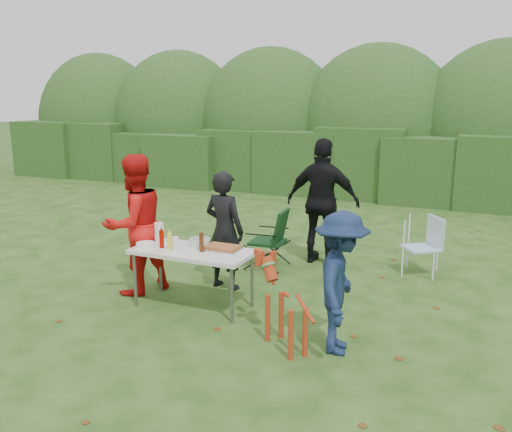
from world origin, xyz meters
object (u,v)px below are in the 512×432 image
at_px(folding_table, 193,254).
at_px(beer_bottle, 201,242).
at_px(person_cook, 224,230).
at_px(paper_towel_roll, 159,233).
at_px(lawn_chair, 421,246).
at_px(dog, 286,308).
at_px(camping_chair, 267,238).
at_px(person_red_jacket, 135,225).
at_px(mustard_bottle, 170,241).
at_px(person_black_puffy, 323,202).
at_px(ketchup_bottle, 162,239).
at_px(child, 341,283).

bearing_deg(folding_table, beer_bottle, -10.70).
bearing_deg(person_cook, paper_towel_roll, 54.51).
bearing_deg(folding_table, person_cook, 86.41).
bearing_deg(lawn_chair, dog, 36.77).
bearing_deg(camping_chair, person_red_jacket, 49.61).
bearing_deg(mustard_bottle, beer_bottle, 9.50).
height_order(folding_table, person_cook, person_cook).
distance_m(person_black_puffy, ketchup_bottle, 2.82).
xyz_separation_m(mustard_bottle, ketchup_bottle, (-0.13, 0.02, 0.01)).
xyz_separation_m(child, dog, (-0.52, -0.18, -0.29)).
bearing_deg(mustard_bottle, person_red_jacket, 161.07).
relative_size(lawn_chair, ketchup_bottle, 3.96).
bearing_deg(person_black_puffy, camping_chair, 39.43).
distance_m(folding_table, person_red_jacket, 1.00).
distance_m(child, mustard_bottle, 2.29).
bearing_deg(mustard_bottle, person_cook, 69.84).
bearing_deg(dog, person_red_jacket, 21.03).
bearing_deg(lawn_chair, folding_table, 9.35).
height_order(folding_table, camping_chair, camping_chair).
relative_size(dog, ketchup_bottle, 4.37).
height_order(person_red_jacket, ketchup_bottle, person_red_jacket).
height_order(person_black_puffy, beer_bottle, person_black_puffy).
bearing_deg(mustard_bottle, lawn_chair, 43.53).
bearing_deg(ketchup_bottle, camping_chair, 71.53).
height_order(person_cook, camping_chair, person_cook).
bearing_deg(person_cook, dog, 144.42).
bearing_deg(dog, mustard_bottle, 21.71).
bearing_deg(lawn_chair, child, 45.51).
height_order(person_red_jacket, dog, person_red_jacket).
bearing_deg(ketchup_bottle, dog, -15.94).
bearing_deg(camping_chair, person_cook, 75.03).
bearing_deg(child, camping_chair, 28.64).
relative_size(ketchup_bottle, beer_bottle, 0.92).
relative_size(person_cook, paper_towel_roll, 6.26).
xyz_separation_m(folding_table, child, (2.00, -0.43, 0.06)).
relative_size(dog, lawn_chair, 1.10).
height_order(child, beer_bottle, child).
bearing_deg(paper_towel_roll, camping_chair, 64.62).
bearing_deg(person_black_puffy, folding_table, 67.87).
relative_size(person_black_puffy, child, 1.32).
relative_size(person_red_jacket, ketchup_bottle, 8.47).
relative_size(child, paper_towel_roll, 5.72).
bearing_deg(lawn_chair, person_red_jacket, -1.68).
bearing_deg(camping_chair, folding_table, 77.76).
distance_m(person_cook, beer_bottle, 0.80).
bearing_deg(person_red_jacket, child, 98.88).
xyz_separation_m(person_cook, beer_bottle, (0.10, -0.79, 0.05)).
height_order(person_black_puffy, ketchup_bottle, person_black_puffy).
relative_size(dog, mustard_bottle, 4.81).
bearing_deg(lawn_chair, beer_bottle, 11.41).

